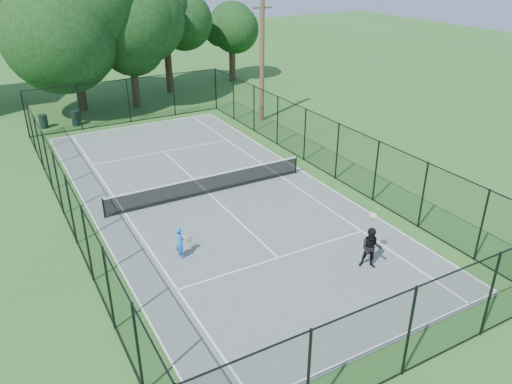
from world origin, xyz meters
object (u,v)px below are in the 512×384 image
trash_bin_right (76,118)px  player_blue (180,242)px  utility_pole (262,60)px  trash_bin_left (43,121)px  tennis_net (209,184)px  player_black (371,248)px

trash_bin_right → player_blue: player_blue is taller
utility_pole → trash_bin_right: bearing=156.1°
player_blue → trash_bin_left: bearing=96.4°
tennis_net → trash_bin_left: bearing=110.3°
player_black → trash_bin_right: bearing=104.9°
utility_pole → tennis_net: bearing=-132.0°
trash_bin_right → utility_pole: (11.50, -5.10, 3.63)m
tennis_net → player_blue: 5.57m
utility_pole → player_blue: (-11.33, -13.54, -3.41)m
tennis_net → trash_bin_left: tennis_net is taller
tennis_net → trash_bin_left: size_ratio=11.28×
trash_bin_right → player_blue: 18.65m
trash_bin_right → player_blue: (0.17, -18.64, 0.22)m
player_blue → player_black: (5.86, -4.02, 0.16)m
trash_bin_left → utility_pole: 15.06m
trash_bin_left → utility_pole: size_ratio=0.11×
trash_bin_left → trash_bin_right: 2.04m
trash_bin_left → player_blue: 19.25m
player_black → trash_bin_left: bearing=109.1°
trash_bin_right → player_blue: bearing=-89.5°
trash_bin_left → player_blue: player_blue is taller
tennis_net → utility_pole: utility_pole is taller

